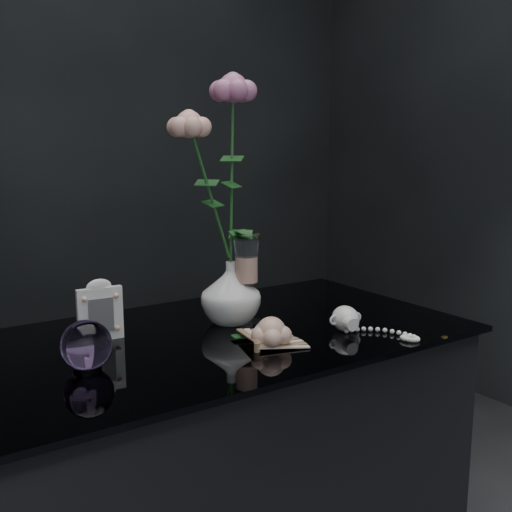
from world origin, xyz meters
TOP-DOWN VIEW (x-y plane):
  - table at (0.00, 0.05)m, footprint 1.05×0.58m
  - vase at (0.06, 0.10)m, footprint 0.17×0.17m
  - wine_glass at (0.09, 0.08)m, footprint 0.07×0.07m
  - picture_frame at (-0.22, 0.14)m, footprint 0.10×0.08m
  - paperweight at (-0.30, -0.00)m, footprint 0.10×0.10m
  - paper_fan at (0.00, -0.09)m, footprint 0.22×0.18m
  - loose_rose at (0.04, -0.08)m, footprint 0.20×0.22m
  - pearl_jar at (0.23, -0.08)m, footprint 0.22×0.23m
  - roses at (0.03, 0.09)m, footprint 0.21×0.13m

SIDE VIEW (x-z plane):
  - table at x=0.00m, z-range 0.00..0.76m
  - paper_fan at x=0.00m, z-range 0.76..0.78m
  - pearl_jar at x=0.23m, z-range 0.76..0.82m
  - loose_rose at x=0.04m, z-range 0.76..0.82m
  - paperweight at x=-0.30m, z-range 0.76..0.85m
  - picture_frame at x=-0.22m, z-range 0.76..0.89m
  - vase at x=0.06m, z-range 0.76..0.90m
  - wine_glass at x=0.09m, z-range 0.76..0.96m
  - roses at x=0.03m, z-range 0.88..1.33m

